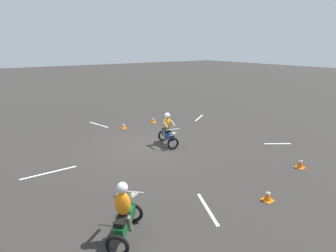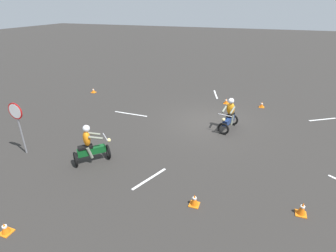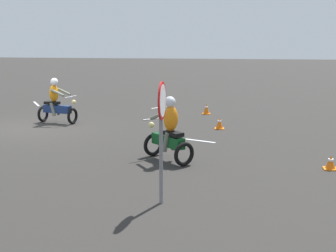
% 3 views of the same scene
% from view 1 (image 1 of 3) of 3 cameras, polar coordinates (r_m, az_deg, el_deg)
% --- Properties ---
extents(ground_plane, '(120.00, 120.00, 0.00)m').
position_cam_1_polar(ground_plane, '(13.22, -5.11, -4.37)').
color(ground_plane, '#2D2B28').
extents(motorcycle_rider_foreground, '(0.93, 1.56, 1.66)m').
position_cam_1_polar(motorcycle_rider_foreground, '(13.12, -0.06, -1.10)').
color(motorcycle_rider_foreground, black).
rests_on(motorcycle_rider_foreground, ground).
extents(motorcycle_rider_background, '(1.40, 1.43, 1.66)m').
position_cam_1_polar(motorcycle_rider_background, '(7.07, -9.46, -18.48)').
color(motorcycle_rider_background, black).
rests_on(motorcycle_rider_background, ground).
extents(traffic_cone_near_left, '(0.32, 0.32, 0.44)m').
position_cam_1_polar(traffic_cone_near_left, '(12.11, 26.88, -7.21)').
color(traffic_cone_near_left, orange).
rests_on(traffic_cone_near_left, ground).
extents(traffic_cone_mid_center, '(0.32, 0.32, 0.34)m').
position_cam_1_polar(traffic_cone_mid_center, '(16.11, -9.64, 0.02)').
color(traffic_cone_mid_center, orange).
rests_on(traffic_cone_mid_center, ground).
extents(traffic_cone_far_right, '(0.32, 0.32, 0.35)m').
position_cam_1_polar(traffic_cone_far_right, '(17.17, -3.21, 1.30)').
color(traffic_cone_far_right, orange).
rests_on(traffic_cone_far_right, ground).
extents(traffic_cone_far_left, '(0.32, 0.32, 0.41)m').
position_cam_1_polar(traffic_cone_far_left, '(9.30, 20.93, -13.91)').
color(traffic_cone_far_left, orange).
rests_on(traffic_cone_far_left, ground).
extents(lane_stripe_e, '(2.10, 0.15, 0.01)m').
position_cam_1_polar(lane_stripe_e, '(11.54, -24.45, -9.22)').
color(lane_stripe_e, silver).
rests_on(lane_stripe_e, ground).
extents(lane_stripe_n, '(0.73, 1.61, 0.01)m').
position_cam_1_polar(lane_stripe_n, '(8.55, 8.58, -17.35)').
color(lane_stripe_n, silver).
rests_on(lane_stripe_n, ground).
extents(lane_stripe_nw, '(1.21, 0.85, 0.01)m').
position_cam_1_polar(lane_stripe_nw, '(14.60, 22.75, -3.56)').
color(lane_stripe_nw, silver).
rests_on(lane_stripe_nw, ground).
extents(lane_stripe_sw, '(1.50, 1.00, 0.01)m').
position_cam_1_polar(lane_stripe_sw, '(18.45, 6.83, 1.80)').
color(lane_stripe_sw, silver).
rests_on(lane_stripe_sw, ground).
extents(lane_stripe_s, '(0.64, 1.82, 0.01)m').
position_cam_1_polar(lane_stripe_s, '(17.27, -14.85, 0.29)').
color(lane_stripe_s, silver).
rests_on(lane_stripe_s, ground).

